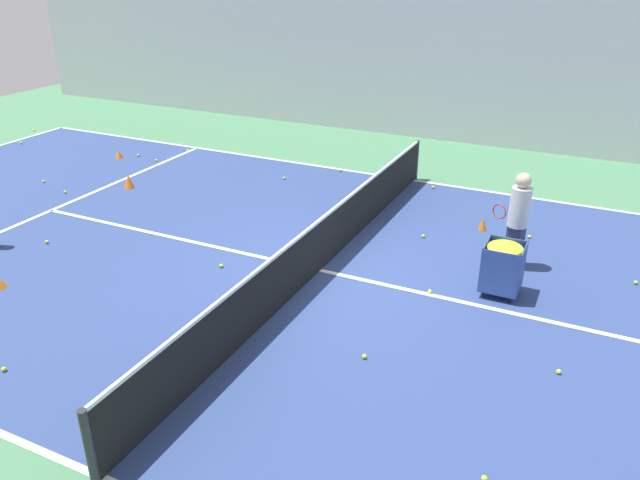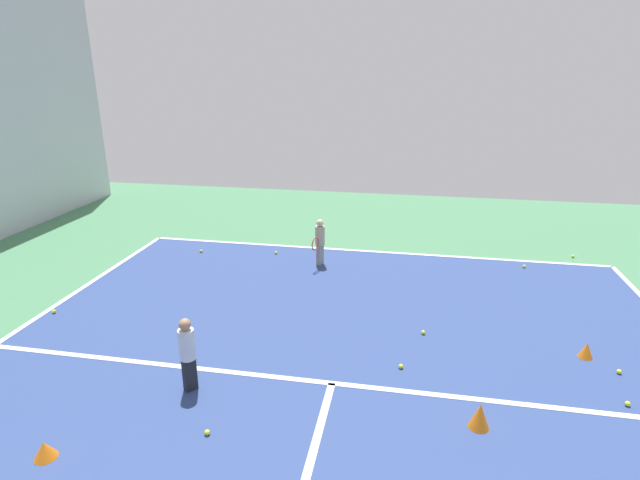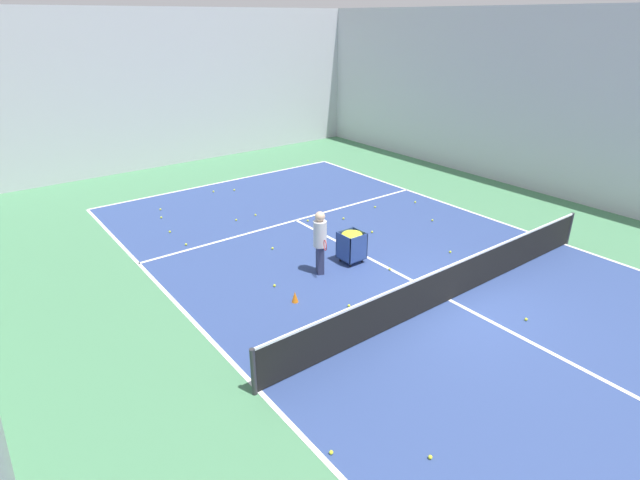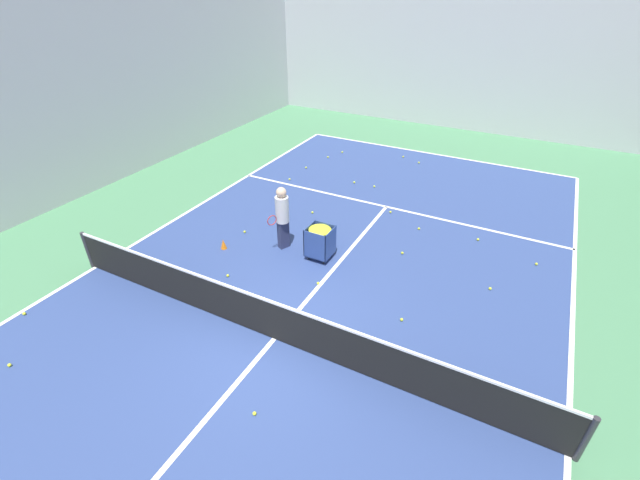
# 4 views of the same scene
# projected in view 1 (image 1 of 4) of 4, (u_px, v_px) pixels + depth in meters

# --- Properties ---
(ground_plane) EXTENTS (35.85, 35.85, 0.00)m
(ground_plane) POSITION_uv_depth(u_px,v_px,m) (320.00, 270.00, 11.17)
(ground_plane) COLOR #477F56
(court_playing_area) EXTENTS (10.81, 24.00, 0.00)m
(court_playing_area) POSITION_uv_depth(u_px,v_px,m) (320.00, 270.00, 11.17)
(court_playing_area) COLOR navy
(court_playing_area) RESTS_ON ground
(line_sideline_left) EXTENTS (0.10, 24.00, 0.00)m
(line_sideline_left) POSITION_uv_depth(u_px,v_px,m) (414.00, 180.00, 15.59)
(line_sideline_left) COLOR white
(line_sideline_left) RESTS_ON ground
(line_sideline_right) EXTENTS (0.10, 24.00, 0.00)m
(line_sideline_right) POSITION_uv_depth(u_px,v_px,m) (103.00, 478.00, 6.74)
(line_sideline_right) COLOR white
(line_sideline_right) RESTS_ON ground
(line_service_near) EXTENTS (10.81, 0.10, 0.00)m
(line_service_near) POSITION_uv_depth(u_px,v_px,m) (51.00, 210.00, 13.77)
(line_service_near) COLOR white
(line_service_near) RESTS_ON ground
(line_centre_service) EXTENTS (0.10, 13.20, 0.00)m
(line_centre_service) POSITION_uv_depth(u_px,v_px,m) (320.00, 270.00, 11.16)
(line_centre_service) COLOR white
(line_centre_service) RESTS_ON ground
(hall_enclosure_left) EXTENTS (0.15, 32.15, 6.76)m
(hall_enclosure_left) POSITION_uv_depth(u_px,v_px,m) (466.00, 24.00, 17.45)
(hall_enclosure_left) COLOR silver
(hall_enclosure_left) RESTS_ON ground
(tennis_net) EXTENTS (11.11, 0.10, 1.00)m
(tennis_net) POSITION_uv_depth(u_px,v_px,m) (320.00, 244.00, 10.95)
(tennis_net) COLOR #2D2D33
(tennis_net) RESTS_ON ground
(coach_at_net) EXTENTS (0.47, 0.72, 1.78)m
(coach_at_net) POSITION_uv_depth(u_px,v_px,m) (518.00, 214.00, 10.90)
(coach_at_net) COLOR #2D3351
(coach_at_net) RESTS_ON ground
(ball_cart) EXTENTS (0.64, 0.62, 0.92)m
(ball_cart) POSITION_uv_depth(u_px,v_px,m) (504.00, 258.00, 10.14)
(ball_cart) COLOR #2D478C
(ball_cart) RESTS_ON ground
(training_cone_0) EXTENTS (0.16, 0.16, 0.29)m
(training_cone_0) POSITION_uv_depth(u_px,v_px,m) (483.00, 224.00, 12.74)
(training_cone_0) COLOR orange
(training_cone_0) RESTS_ON ground
(training_cone_2) EXTENTS (0.25, 0.25, 0.33)m
(training_cone_2) POSITION_uv_depth(u_px,v_px,m) (129.00, 181.00, 15.04)
(training_cone_2) COLOR orange
(training_cone_2) RESTS_ON ground
(training_cone_3) EXTENTS (0.21, 0.21, 0.24)m
(training_cone_3) POSITION_uv_depth(u_px,v_px,m) (119.00, 154.00, 17.26)
(training_cone_3) COLOR orange
(training_cone_3) RESTS_ON ground
(tennis_ball_1) EXTENTS (0.07, 0.07, 0.07)m
(tennis_ball_1) POSITION_uv_depth(u_px,v_px,m) (21.00, 143.00, 18.56)
(tennis_ball_1) COLOR yellow
(tennis_ball_1) RESTS_ON ground
(tennis_ball_2) EXTENTS (0.07, 0.07, 0.07)m
(tennis_ball_2) POSITION_uv_depth(u_px,v_px,m) (430.00, 291.00, 10.40)
(tennis_ball_2) COLOR yellow
(tennis_ball_2) RESTS_ON ground
(tennis_ball_3) EXTENTS (0.07, 0.07, 0.07)m
(tennis_ball_3) POSITION_uv_depth(u_px,v_px,m) (156.00, 160.00, 16.99)
(tennis_ball_3) COLOR yellow
(tennis_ball_3) RESTS_ON ground
(tennis_ball_5) EXTENTS (0.07, 0.07, 0.07)m
(tennis_ball_5) POSITION_uv_depth(u_px,v_px,m) (44.00, 181.00, 15.43)
(tennis_ball_5) COLOR yellow
(tennis_ball_5) RESTS_ON ground
(tennis_ball_6) EXTENTS (0.07, 0.07, 0.07)m
(tennis_ball_6) POSITION_uv_depth(u_px,v_px,m) (65.00, 192.00, 14.73)
(tennis_ball_6) COLOR yellow
(tennis_ball_6) RESTS_ON ground
(tennis_ball_7) EXTENTS (0.07, 0.07, 0.07)m
(tennis_ball_7) POSITION_uv_depth(u_px,v_px,m) (138.00, 155.00, 17.42)
(tennis_ball_7) COLOR yellow
(tennis_ball_7) RESTS_ON ground
(tennis_ball_9) EXTENTS (0.07, 0.07, 0.07)m
(tennis_ball_9) POSITION_uv_depth(u_px,v_px,m) (636.00, 282.00, 10.68)
(tennis_ball_9) COLOR yellow
(tennis_ball_9) RESTS_ON ground
(tennis_ball_10) EXTENTS (0.07, 0.07, 0.07)m
(tennis_ball_10) POSITION_uv_depth(u_px,v_px,m) (34.00, 130.00, 19.91)
(tennis_ball_10) COLOR yellow
(tennis_ball_10) RESTS_ON ground
(tennis_ball_11) EXTENTS (0.07, 0.07, 0.07)m
(tennis_ball_11) POSITION_uv_depth(u_px,v_px,m) (221.00, 266.00, 11.25)
(tennis_ball_11) COLOR yellow
(tennis_ball_11) RESTS_ON ground
(tennis_ball_12) EXTENTS (0.07, 0.07, 0.07)m
(tennis_ball_12) POSITION_uv_depth(u_px,v_px,m) (188.00, 150.00, 17.87)
(tennis_ball_12) COLOR yellow
(tennis_ball_12) RESTS_ON ground
(tennis_ball_16) EXTENTS (0.07, 0.07, 0.07)m
(tennis_ball_16) POSITION_uv_depth(u_px,v_px,m) (4.00, 369.00, 8.45)
(tennis_ball_16) COLOR yellow
(tennis_ball_16) RESTS_ON ground
(tennis_ball_18) EXTENTS (0.07, 0.07, 0.07)m
(tennis_ball_18) POSITION_uv_depth(u_px,v_px,m) (484.00, 478.00, 6.69)
(tennis_ball_18) COLOR yellow
(tennis_ball_18) RESTS_ON ground
(tennis_ball_20) EXTENTS (0.07, 0.07, 0.07)m
(tennis_ball_20) POSITION_uv_depth(u_px,v_px,m) (559.00, 372.00, 8.40)
(tennis_ball_20) COLOR yellow
(tennis_ball_20) RESTS_ON ground
(tennis_ball_21) EXTENTS (0.07, 0.07, 0.07)m
(tennis_ball_21) POSITION_uv_depth(u_px,v_px,m) (423.00, 236.00, 12.44)
(tennis_ball_21) COLOR yellow
(tennis_ball_21) RESTS_ON ground
(tennis_ball_22) EXTENTS (0.07, 0.07, 0.07)m
(tennis_ball_22) POSITION_uv_depth(u_px,v_px,m) (340.00, 170.00, 16.21)
(tennis_ball_22) COLOR yellow
(tennis_ball_22) RESTS_ON ground
(tennis_ball_28) EXTENTS (0.07, 0.07, 0.07)m
(tennis_ball_28) POSITION_uv_depth(u_px,v_px,m) (433.00, 187.00, 15.03)
(tennis_ball_28) COLOR yellow
(tennis_ball_28) RESTS_ON ground
(tennis_ball_29) EXTENTS (0.07, 0.07, 0.07)m
(tennis_ball_29) POSITION_uv_depth(u_px,v_px,m) (284.00, 178.00, 15.65)
(tennis_ball_29) COLOR yellow
(tennis_ball_29) RESTS_ON ground
(tennis_ball_30) EXTENTS (0.07, 0.07, 0.07)m
(tennis_ball_30) POSITION_uv_depth(u_px,v_px,m) (47.00, 242.00, 12.19)
(tennis_ball_30) COLOR yellow
(tennis_ball_30) RESTS_ON ground
(tennis_ball_33) EXTENTS (0.07, 0.07, 0.07)m
(tennis_ball_33) POSITION_uv_depth(u_px,v_px,m) (364.00, 356.00, 8.72)
(tennis_ball_33) COLOR yellow
(tennis_ball_33) RESTS_ON ground
(tennis_ball_34) EXTENTS (0.07, 0.07, 0.07)m
(tennis_ball_34) POSITION_uv_depth(u_px,v_px,m) (529.00, 237.00, 12.41)
(tennis_ball_34) COLOR yellow
(tennis_ball_34) RESTS_ON ground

